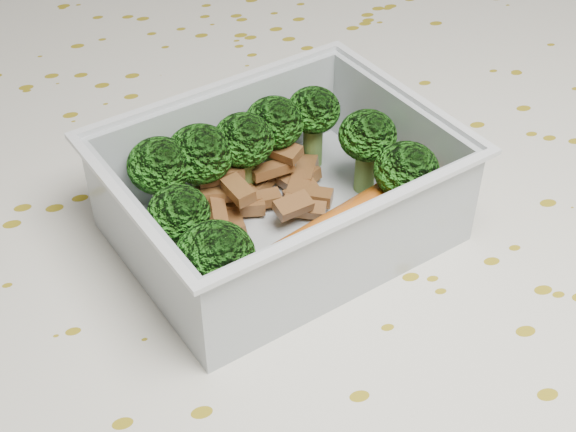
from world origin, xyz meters
name	(u,v)px	position (x,y,z in m)	size (l,w,h in m)	color
dining_table	(305,362)	(0.00, 0.00, 0.67)	(1.40, 0.90, 0.75)	brown
tablecloth	(306,303)	(0.00, 0.00, 0.72)	(1.46, 0.96, 0.19)	silver
lunch_container	(281,203)	(-0.01, 0.02, 0.78)	(0.20, 0.17, 0.06)	silver
broccoli_florets	(260,168)	(-0.02, 0.03, 0.79)	(0.15, 0.13, 0.05)	#608C3F
meat_pile	(263,194)	(-0.01, 0.04, 0.77)	(0.08, 0.06, 0.03)	brown
sausage	(327,241)	(0.00, -0.01, 0.77)	(0.14, 0.07, 0.02)	#D26017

